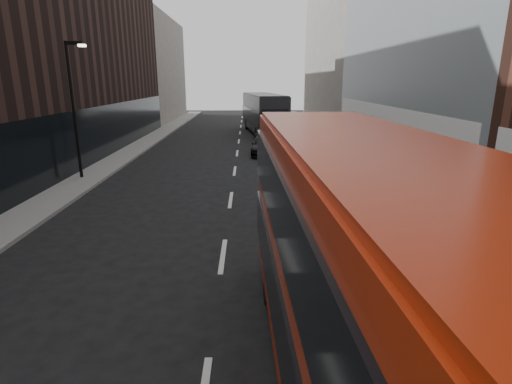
{
  "coord_description": "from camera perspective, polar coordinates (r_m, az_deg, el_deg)",
  "views": [
    {
      "loc": [
        0.79,
        -3.41,
        5.26
      ],
      "look_at": [
        1.0,
        6.41,
        2.5
      ],
      "focal_mm": 28.0,
      "sensor_mm": 36.0,
      "label": 1
    }
  ],
  "objects": [
    {
      "name": "sidewalk_right",
      "position": [
        29.65,
        11.95,
        5.29
      ],
      "size": [
        3.0,
        80.0,
        0.15
      ],
      "primitive_type": "cube",
      "color": "slate",
      "rests_on": "ground"
    },
    {
      "name": "sidewalk_left",
      "position": [
        30.19,
        -18.18,
        5.03
      ],
      "size": [
        2.0,
        80.0,
        0.15
      ],
      "primitive_type": "cube",
      "color": "slate",
      "rests_on": "ground"
    },
    {
      "name": "building_victorian",
      "position": [
        48.78,
        12.12,
        20.55
      ],
      "size": [
        6.5,
        24.0,
        21.0
      ],
      "color": "slate",
      "rests_on": "ground"
    },
    {
      "name": "building_left_mid",
      "position": [
        35.64,
        -22.45,
        17.38
      ],
      "size": [
        5.0,
        24.0,
        14.0
      ],
      "primitive_type": "cube",
      "color": "black",
      "rests_on": "ground"
    },
    {
      "name": "building_left_far",
      "position": [
        56.77,
        -14.3,
        16.49
      ],
      "size": [
        5.0,
        20.0,
        13.0
      ],
      "primitive_type": "cube",
      "color": "slate",
      "rests_on": "ground"
    },
    {
      "name": "street_lamp",
      "position": [
        23.26,
        -24.53,
        11.67
      ],
      "size": [
        1.06,
        0.22,
        7.0
      ],
      "color": "black",
      "rests_on": "sidewalk_left"
    },
    {
      "name": "red_bus",
      "position": [
        6.17,
        15.61,
        -11.74
      ],
      "size": [
        2.95,
        11.15,
        4.47
      ],
      "rotation": [
        0.0,
        0.0,
        0.03
      ],
      "color": "#A5230A",
      "rests_on": "ground"
    },
    {
      "name": "grey_bus",
      "position": [
        40.87,
        1.09,
        11.28
      ],
      "size": [
        4.37,
        12.42,
        3.94
      ],
      "rotation": [
        0.0,
        0.0,
        0.13
      ],
      "color": "black",
      "rests_on": "ground"
    },
    {
      "name": "car_a",
      "position": [
        16.35,
        7.23,
        -0.71
      ],
      "size": [
        1.95,
        4.1,
        1.35
      ],
      "primitive_type": "imported",
      "rotation": [
        0.0,
        0.0,
        0.09
      ],
      "color": "black",
      "rests_on": "ground"
    },
    {
      "name": "car_b",
      "position": [
        27.66,
        5.79,
        5.98
      ],
      "size": [
        1.57,
        3.89,
        1.25
      ],
      "primitive_type": "imported",
      "rotation": [
        0.0,
        0.0,
        -0.06
      ],
      "color": "gray",
      "rests_on": "ground"
    },
    {
      "name": "car_c",
      "position": [
        29.41,
        1.12,
        6.67
      ],
      "size": [
        2.03,
        4.53,
        1.29
      ],
      "primitive_type": "imported",
      "rotation": [
        0.0,
        0.0,
        -0.05
      ],
      "color": "black",
      "rests_on": "ground"
    }
  ]
}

